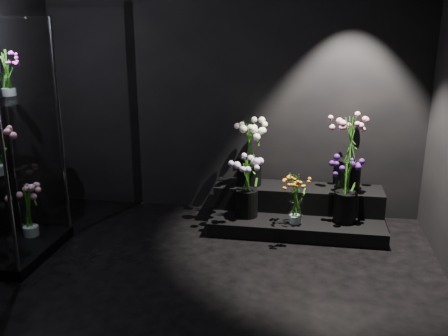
# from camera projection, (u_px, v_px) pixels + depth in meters

# --- Properties ---
(floor) EXTENTS (4.00, 4.00, 0.00)m
(floor) POSITION_uv_depth(u_px,v_px,m) (189.00, 305.00, 3.72)
(floor) COLOR black
(floor) RESTS_ON ground
(wall_back) EXTENTS (4.00, 0.00, 4.00)m
(wall_back) POSITION_uv_depth(u_px,v_px,m) (231.00, 83.00, 5.20)
(wall_back) COLOR black
(wall_back) RESTS_ON floor
(wall_front) EXTENTS (4.00, 0.00, 4.00)m
(wall_front) POSITION_uv_depth(u_px,v_px,m) (17.00, 256.00, 1.42)
(wall_front) COLOR black
(wall_front) RESTS_ON floor
(display_riser) EXTENTS (1.71, 0.76, 0.38)m
(display_riser) POSITION_uv_depth(u_px,v_px,m) (297.00, 210.00, 5.12)
(display_riser) COLOR black
(display_riser) RESTS_ON floor
(display_case) EXTENTS (0.56, 0.94, 2.07)m
(display_case) POSITION_uv_depth(u_px,v_px,m) (7.00, 143.00, 4.22)
(display_case) COLOR black
(display_case) RESTS_ON floor
(bouquet_orange_bells) EXTENTS (0.34, 0.34, 0.52)m
(bouquet_orange_bells) POSITION_uv_depth(u_px,v_px,m) (296.00, 197.00, 4.76)
(bouquet_orange_bells) COLOR white
(bouquet_orange_bells) RESTS_ON display_riser
(bouquet_lilac) EXTENTS (0.46, 0.46, 0.62)m
(bouquet_lilac) POSITION_uv_depth(u_px,v_px,m) (247.00, 182.00, 4.91)
(bouquet_lilac) COLOR black
(bouquet_lilac) RESTS_ON display_riser
(bouquet_purple) EXTENTS (0.35, 0.35, 0.62)m
(bouquet_purple) POSITION_uv_depth(u_px,v_px,m) (347.00, 188.00, 4.78)
(bouquet_purple) COLOR black
(bouquet_purple) RESTS_ON display_riser
(bouquet_cream_roses) EXTENTS (0.40, 0.40, 0.67)m
(bouquet_cream_roses) POSITION_uv_depth(u_px,v_px,m) (250.00, 149.00, 5.11)
(bouquet_cream_roses) COLOR black
(bouquet_cream_roses) RESTS_ON display_riser
(bouquet_pink_roses) EXTENTS (0.44, 0.44, 0.75)m
(bouquet_pink_roses) POSITION_uv_depth(u_px,v_px,m) (350.00, 149.00, 4.95)
(bouquet_pink_roses) COLOR black
(bouquet_pink_roses) RESTS_ON display_riser
(bouquet_case_magenta) EXTENTS (0.28, 0.28, 0.37)m
(bouquet_case_magenta) POSITION_uv_depth(u_px,v_px,m) (7.00, 73.00, 4.19)
(bouquet_case_magenta) COLOR white
(bouquet_case_magenta) RESTS_ON display_case
(bouquet_case_base_pink) EXTENTS (0.41, 0.41, 0.50)m
(bouquet_case_base_pink) POSITION_uv_depth(u_px,v_px,m) (28.00, 209.00, 4.60)
(bouquet_case_base_pink) COLOR white
(bouquet_case_base_pink) RESTS_ON display_case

